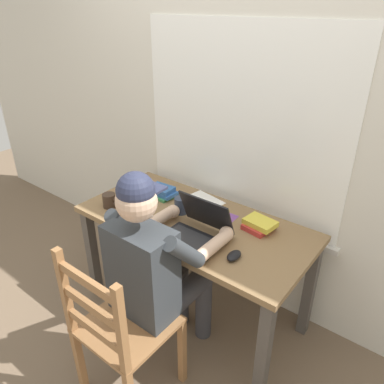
{
  "coord_description": "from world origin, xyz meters",
  "views": [
    {
      "loc": [
        1.15,
        -1.5,
        1.91
      ],
      "look_at": [
        0.02,
        -0.05,
        0.95
      ],
      "focal_mm": 34.51,
      "sensor_mm": 36.0,
      "label": 1
    }
  ],
  "objects_px": {
    "landscape_photo_print": "(226,216)",
    "computer_mouse": "(234,256)",
    "desk": "(194,234)",
    "coffee_mug_dark": "(109,201)",
    "seated_person": "(157,265)",
    "laptop": "(196,230)",
    "book_stack_main": "(163,192)",
    "coffee_mug_white": "(147,221)",
    "book_stack_side": "(259,225)",
    "wooden_chair": "(120,331)",
    "coffee_mug_spare": "(181,205)"
  },
  "relations": [
    {
      "from": "landscape_photo_print",
      "to": "computer_mouse",
      "type": "bearing_deg",
      "value": -53.54
    },
    {
      "from": "desk",
      "to": "computer_mouse",
      "type": "height_order",
      "value": "computer_mouse"
    },
    {
      "from": "desk",
      "to": "coffee_mug_dark",
      "type": "bearing_deg",
      "value": -158.96
    },
    {
      "from": "computer_mouse",
      "to": "coffee_mug_dark",
      "type": "distance_m",
      "value": 0.91
    },
    {
      "from": "computer_mouse",
      "to": "seated_person",
      "type": "bearing_deg",
      "value": -140.77
    },
    {
      "from": "laptop",
      "to": "computer_mouse",
      "type": "relative_size",
      "value": 3.3
    },
    {
      "from": "seated_person",
      "to": "landscape_photo_print",
      "type": "height_order",
      "value": "seated_person"
    },
    {
      "from": "computer_mouse",
      "to": "book_stack_main",
      "type": "distance_m",
      "value": 0.79
    },
    {
      "from": "coffee_mug_dark",
      "to": "landscape_photo_print",
      "type": "distance_m",
      "value": 0.74
    },
    {
      "from": "book_stack_main",
      "to": "laptop",
      "type": "bearing_deg",
      "value": -28.28
    },
    {
      "from": "desk",
      "to": "coffee_mug_white",
      "type": "relative_size",
      "value": 12.91
    },
    {
      "from": "computer_mouse",
      "to": "book_stack_main",
      "type": "relative_size",
      "value": 0.54
    },
    {
      "from": "coffee_mug_white",
      "to": "book_stack_side",
      "type": "bearing_deg",
      "value": 36.74
    },
    {
      "from": "wooden_chair",
      "to": "computer_mouse",
      "type": "bearing_deg",
      "value": 60.04
    },
    {
      "from": "wooden_chair",
      "to": "book_stack_main",
      "type": "height_order",
      "value": "wooden_chair"
    },
    {
      "from": "wooden_chair",
      "to": "coffee_mug_spare",
      "type": "bearing_deg",
      "value": 105.23
    },
    {
      "from": "wooden_chair",
      "to": "coffee_mug_white",
      "type": "height_order",
      "value": "wooden_chair"
    },
    {
      "from": "seated_person",
      "to": "book_stack_main",
      "type": "xyz_separation_m",
      "value": [
        -0.43,
        0.53,
        0.07
      ]
    },
    {
      "from": "computer_mouse",
      "to": "book_stack_side",
      "type": "relative_size",
      "value": 0.53
    },
    {
      "from": "coffee_mug_white",
      "to": "coffee_mug_spare",
      "type": "xyz_separation_m",
      "value": [
        0.04,
        0.26,
        0.01
      ]
    },
    {
      "from": "computer_mouse",
      "to": "landscape_photo_print",
      "type": "distance_m",
      "value": 0.41
    },
    {
      "from": "coffee_mug_white",
      "to": "book_stack_side",
      "type": "xyz_separation_m",
      "value": [
        0.52,
        0.38,
        -0.01
      ]
    },
    {
      "from": "desk",
      "to": "book_stack_side",
      "type": "xyz_separation_m",
      "value": [
        0.35,
        0.15,
        0.13
      ]
    },
    {
      "from": "computer_mouse",
      "to": "coffee_mug_spare",
      "type": "xyz_separation_m",
      "value": [
        -0.5,
        0.19,
        0.03
      ]
    },
    {
      "from": "seated_person",
      "to": "desk",
      "type": "bearing_deg",
      "value": 100.84
    },
    {
      "from": "book_stack_main",
      "to": "landscape_photo_print",
      "type": "xyz_separation_m",
      "value": [
        0.48,
        0.04,
        -0.03
      ]
    },
    {
      "from": "wooden_chair",
      "to": "book_stack_main",
      "type": "bearing_deg",
      "value": 118.03
    },
    {
      "from": "laptop",
      "to": "coffee_mug_white",
      "type": "xyz_separation_m",
      "value": [
        -0.28,
        -0.09,
        -0.01
      ]
    },
    {
      "from": "desk",
      "to": "coffee_mug_spare",
      "type": "bearing_deg",
      "value": 167.98
    },
    {
      "from": "laptop",
      "to": "landscape_photo_print",
      "type": "height_order",
      "value": "laptop"
    },
    {
      "from": "coffee_mug_dark",
      "to": "book_stack_main",
      "type": "relative_size",
      "value": 0.65
    },
    {
      "from": "computer_mouse",
      "to": "coffee_mug_white",
      "type": "xyz_separation_m",
      "value": [
        -0.55,
        -0.06,
        0.03
      ]
    },
    {
      "from": "landscape_photo_print",
      "to": "wooden_chair",
      "type": "bearing_deg",
      "value": -95.32
    },
    {
      "from": "wooden_chair",
      "to": "landscape_photo_print",
      "type": "relative_size",
      "value": 7.32
    },
    {
      "from": "wooden_chair",
      "to": "book_stack_side",
      "type": "bearing_deg",
      "value": 72.1
    },
    {
      "from": "book_stack_side",
      "to": "coffee_mug_dark",
      "type": "bearing_deg",
      "value": -157.95
    },
    {
      "from": "wooden_chair",
      "to": "coffee_mug_white",
      "type": "relative_size",
      "value": 8.64
    },
    {
      "from": "book_stack_main",
      "to": "landscape_photo_print",
      "type": "relative_size",
      "value": 1.43
    },
    {
      "from": "wooden_chair",
      "to": "coffee_mug_white",
      "type": "bearing_deg",
      "value": 117.25
    },
    {
      "from": "seated_person",
      "to": "computer_mouse",
      "type": "height_order",
      "value": "seated_person"
    },
    {
      "from": "seated_person",
      "to": "book_stack_side",
      "type": "relative_size",
      "value": 6.69
    },
    {
      "from": "seated_person",
      "to": "coffee_mug_dark",
      "type": "relative_size",
      "value": 10.42
    },
    {
      "from": "coffee_mug_spare",
      "to": "coffee_mug_white",
      "type": "bearing_deg",
      "value": -99.72
    },
    {
      "from": "book_stack_main",
      "to": "computer_mouse",
      "type": "bearing_deg",
      "value": -20.89
    },
    {
      "from": "desk",
      "to": "coffee_mug_spare",
      "type": "relative_size",
      "value": 11.68
    },
    {
      "from": "desk",
      "to": "laptop",
      "type": "xyz_separation_m",
      "value": [
        0.12,
        -0.14,
        0.15
      ]
    },
    {
      "from": "coffee_mug_dark",
      "to": "computer_mouse",
      "type": "bearing_deg",
      "value": 2.21
    },
    {
      "from": "coffee_mug_white",
      "to": "coffee_mug_dark",
      "type": "relative_size",
      "value": 0.91
    },
    {
      "from": "wooden_chair",
      "to": "coffee_mug_dark",
      "type": "bearing_deg",
      "value": 140.52
    },
    {
      "from": "coffee_mug_spare",
      "to": "book_stack_main",
      "type": "xyz_separation_m",
      "value": [
        -0.24,
        0.09,
        -0.02
      ]
    }
  ]
}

